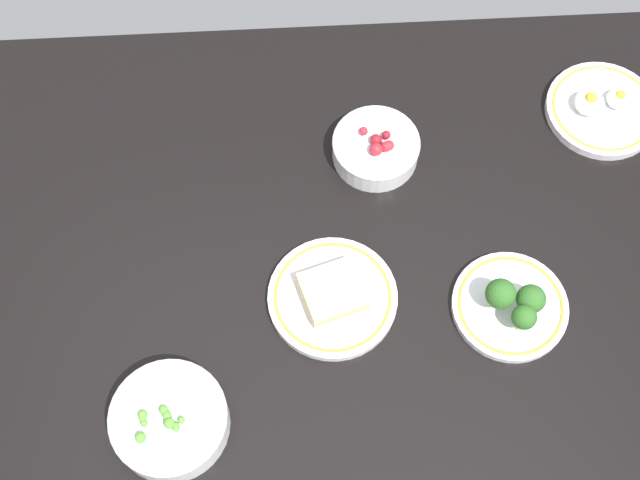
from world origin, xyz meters
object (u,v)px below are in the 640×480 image
at_px(bowl_peas, 170,420).
at_px(plate_sandwich, 333,296).
at_px(plate_eggs, 602,108).
at_px(bowl_berries, 376,148).
at_px(plate_broccoli, 512,305).

bearing_deg(bowl_peas, plate_sandwich, -143.15).
xyz_separation_m(plate_sandwich, plate_eggs, (-0.48, -0.32, -0.00)).
height_order(bowl_berries, plate_broccoli, plate_broccoli).
height_order(bowl_berries, bowl_peas, bowl_peas).
bearing_deg(plate_eggs, plate_broccoli, 59.03).
distance_m(bowl_berries, plate_broccoli, 0.34).
bearing_deg(bowl_berries, plate_sandwich, 71.11).
relative_size(bowl_berries, plate_broccoli, 0.81).
bearing_deg(plate_sandwich, bowl_peas, 36.85).
relative_size(bowl_berries, plate_sandwich, 0.73).
xyz_separation_m(bowl_berries, plate_sandwich, (0.09, 0.25, -0.01)).
bearing_deg(plate_sandwich, plate_eggs, -146.39).
bearing_deg(plate_broccoli, bowl_berries, -57.47).
relative_size(bowl_peas, plate_eggs, 0.87).
bearing_deg(plate_broccoli, bowl_peas, 16.30).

